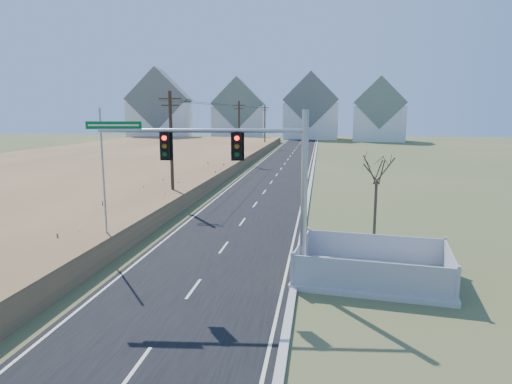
{
  "coord_description": "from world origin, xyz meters",
  "views": [
    {
      "loc": [
        5.15,
        -19.55,
        7.33
      ],
      "look_at": [
        1.96,
        2.8,
        3.4
      ],
      "focal_mm": 32.0,
      "sensor_mm": 36.0,
      "label": 1
    }
  ],
  "objects_px": {
    "traffic_signal_mast": "(259,180)",
    "bare_tree": "(377,167)",
    "fence_enclosure": "(372,273)",
    "flagpole": "(105,199)",
    "open_sign": "(324,262)"
  },
  "relations": [
    {
      "from": "bare_tree",
      "to": "traffic_signal_mast",
      "type": "bearing_deg",
      "value": -128.4
    },
    {
      "from": "traffic_signal_mast",
      "to": "bare_tree",
      "type": "bearing_deg",
      "value": 46.09
    },
    {
      "from": "traffic_signal_mast",
      "to": "bare_tree",
      "type": "xyz_separation_m",
      "value": [
        5.61,
        7.08,
        -0.2
      ]
    },
    {
      "from": "fence_enclosure",
      "to": "bare_tree",
      "type": "bearing_deg",
      "value": 90.49
    },
    {
      "from": "fence_enclosure",
      "to": "bare_tree",
      "type": "relative_size",
      "value": 1.33
    },
    {
      "from": "traffic_signal_mast",
      "to": "flagpole",
      "type": "xyz_separation_m",
      "value": [
        -8.27,
        2.83,
        -1.53
      ]
    },
    {
      "from": "traffic_signal_mast",
      "to": "flagpole",
      "type": "bearing_deg",
      "value": 155.63
    },
    {
      "from": "fence_enclosure",
      "to": "flagpole",
      "type": "distance_m",
      "value": 13.54
    },
    {
      "from": "flagpole",
      "to": "open_sign",
      "type": "bearing_deg",
      "value": -1.43
    },
    {
      "from": "traffic_signal_mast",
      "to": "open_sign",
      "type": "bearing_deg",
      "value": 36.66
    },
    {
      "from": "fence_enclosure",
      "to": "bare_tree",
      "type": "height_order",
      "value": "bare_tree"
    },
    {
      "from": "traffic_signal_mast",
      "to": "fence_enclosure",
      "type": "bearing_deg",
      "value": 9.5
    },
    {
      "from": "traffic_signal_mast",
      "to": "open_sign",
      "type": "distance_m",
      "value": 5.71
    },
    {
      "from": "flagpole",
      "to": "traffic_signal_mast",
      "type": "bearing_deg",
      "value": -18.87
    },
    {
      "from": "fence_enclosure",
      "to": "bare_tree",
      "type": "xyz_separation_m",
      "value": [
        0.71,
        5.76,
        4.07
      ]
    }
  ]
}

